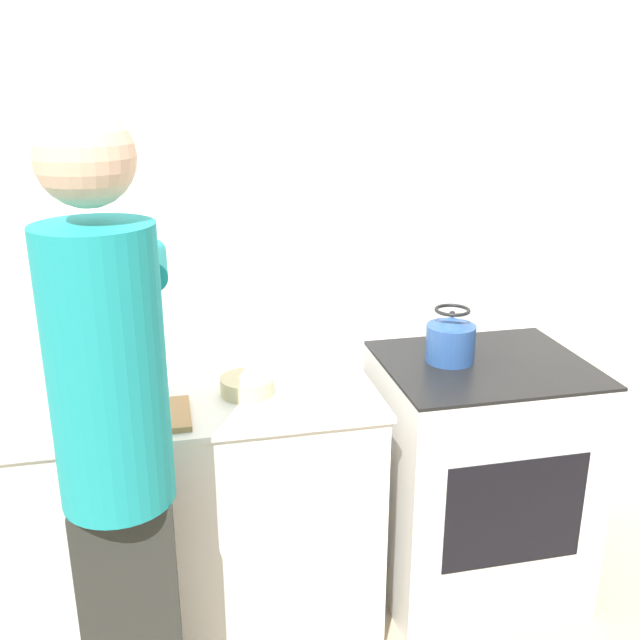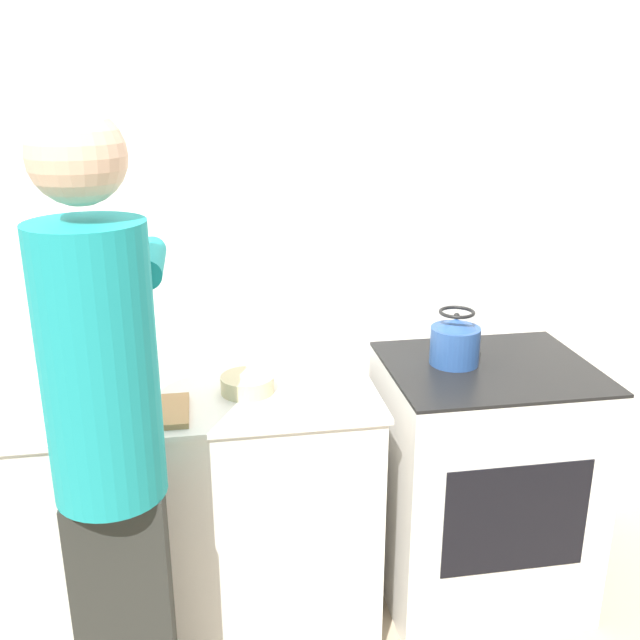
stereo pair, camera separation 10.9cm
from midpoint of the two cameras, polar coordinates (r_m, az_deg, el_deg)
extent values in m
cube|color=white|center=(2.65, -4.36, 5.93)|extent=(8.00, 0.05, 2.60)
cube|color=silver|center=(2.63, -12.15, -14.96)|extent=(1.51, 0.64, 0.89)
cube|color=silver|center=(2.41, -12.89, -5.88)|extent=(1.54, 0.66, 0.02)
cube|color=silver|center=(2.80, 13.83, -12.52)|extent=(0.72, 0.61, 0.92)
cube|color=black|center=(2.59, 14.62, -3.71)|extent=(0.72, 0.61, 0.01)
cube|color=black|center=(2.55, 16.62, -15.00)|extent=(0.51, 0.01, 0.40)
cube|color=#292A26|center=(2.23, -13.72, -22.57)|extent=(0.26, 0.16, 0.86)
cylinder|color=teal|center=(1.82, -15.62, -3.54)|extent=(0.29, 0.29, 0.72)
sphere|color=#D1A889|center=(1.70, -17.13, 12.44)|extent=(0.23, 0.23, 0.23)
cylinder|color=teal|center=(2.04, -18.78, 4.15)|extent=(0.08, 0.30, 0.08)
cylinder|color=teal|center=(2.01, -11.95, 4.58)|extent=(0.08, 0.30, 0.08)
cube|color=#A87A4C|center=(2.24, -13.31, -7.32)|extent=(0.33, 0.22, 0.02)
cube|color=silver|center=(2.25, -13.03, -6.83)|extent=(0.13, 0.06, 0.01)
cube|color=black|center=(2.25, -15.71, -7.12)|extent=(0.08, 0.04, 0.01)
cylinder|color=#284C8C|center=(2.56, 11.93, -2.03)|extent=(0.17, 0.17, 0.13)
cone|color=#284C8C|center=(2.53, 12.06, -0.26)|extent=(0.14, 0.14, 0.03)
sphere|color=black|center=(2.53, 12.10, 0.32)|extent=(0.02, 0.02, 0.02)
torus|color=black|center=(2.52, 12.12, 0.60)|extent=(0.13, 0.13, 0.01)
cylinder|color=#C6B789|center=(2.34, -4.50, -5.14)|extent=(0.17, 0.17, 0.06)
cylinder|color=tan|center=(2.54, -17.29, -2.83)|extent=(0.15, 0.15, 0.15)
cylinder|color=#28231E|center=(2.51, -17.48, -1.07)|extent=(0.16, 0.16, 0.01)
camera|label=1|loc=(0.05, -88.61, 0.47)|focal=40.00mm
camera|label=2|loc=(0.05, 91.39, -0.47)|focal=40.00mm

